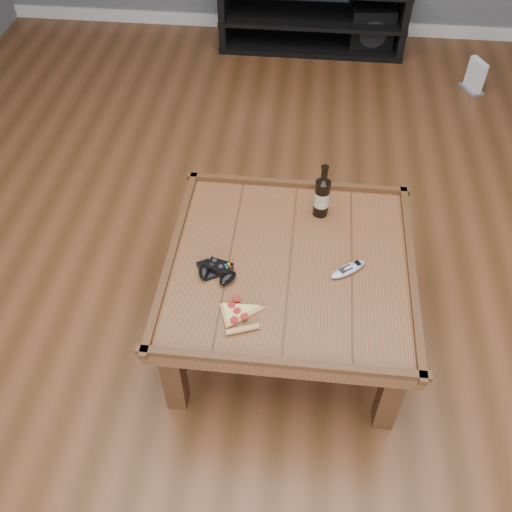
# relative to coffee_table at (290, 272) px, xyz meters

# --- Properties ---
(ground) EXTENTS (6.00, 6.00, 0.00)m
(ground) POSITION_rel_coffee_table_xyz_m (0.00, 0.00, -0.39)
(ground) COLOR #4D2D16
(ground) RESTS_ON ground
(baseboard) EXTENTS (5.00, 0.02, 0.10)m
(baseboard) POSITION_rel_coffee_table_xyz_m (0.00, 2.99, -0.34)
(baseboard) COLOR silver
(baseboard) RESTS_ON ground
(coffee_table) EXTENTS (1.03, 1.03, 0.48)m
(coffee_table) POSITION_rel_coffee_table_xyz_m (0.00, 0.00, 0.00)
(coffee_table) COLOR #4F2716
(coffee_table) RESTS_ON ground
(media_console) EXTENTS (1.40, 0.45, 0.50)m
(media_console) POSITION_rel_coffee_table_xyz_m (0.00, 2.75, -0.15)
(media_console) COLOR black
(media_console) RESTS_ON ground
(beer_bottle) EXTENTS (0.07, 0.07, 0.26)m
(beer_bottle) POSITION_rel_coffee_table_xyz_m (0.11, 0.31, 0.16)
(beer_bottle) COLOR black
(beer_bottle) RESTS_ON coffee_table
(game_controller) EXTENTS (0.17, 0.14, 0.05)m
(game_controller) POSITION_rel_coffee_table_xyz_m (-0.28, -0.10, 0.08)
(game_controller) COLOR black
(game_controller) RESTS_ON coffee_table
(pizza_slice) EXTENTS (0.21, 0.26, 0.02)m
(pizza_slice) POSITION_rel_coffee_table_xyz_m (-0.18, -0.29, 0.07)
(pizza_slice) COLOR tan
(pizza_slice) RESTS_ON coffee_table
(smartphone) EXTENTS (0.10, 0.12, 0.01)m
(smartphone) POSITION_rel_coffee_table_xyz_m (-0.33, -0.08, 0.07)
(smartphone) COLOR black
(smartphone) RESTS_ON coffee_table
(remote_control) EXTENTS (0.16, 0.14, 0.02)m
(remote_control) POSITION_rel_coffee_table_xyz_m (0.23, -0.02, 0.07)
(remote_control) COLOR #A0A5AE
(remote_control) RESTS_ON coffee_table
(subwoofer) EXTENTS (0.35, 0.35, 0.33)m
(subwoofer) POSITION_rel_coffee_table_xyz_m (0.45, 2.80, -0.23)
(subwoofer) COLOR black
(subwoofer) RESTS_ON ground
(game_console) EXTENTS (0.16, 0.20, 0.23)m
(game_console) POSITION_rel_coffee_table_xyz_m (1.16, 2.20, -0.29)
(game_console) COLOR slate
(game_console) RESTS_ON ground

